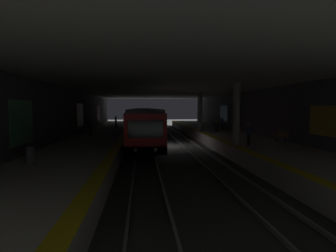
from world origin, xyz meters
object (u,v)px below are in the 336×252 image
at_px(person_waiting_near, 249,133).
at_px(person_walking_mid, 222,123).
at_px(bench_left_mid, 215,122).
at_px(trash_bin, 31,155).
at_px(metro_train, 143,121).
at_px(bench_right_mid, 101,122).
at_px(pillar_far, 200,111).
at_px(bench_left_near, 282,136).
at_px(suitcase_rolling, 217,129).
at_px(person_boarding, 91,126).
at_px(backpack_on_floor, 87,131).
at_px(person_standing_far, 116,122).
at_px(pillar_near, 236,114).

distance_m(person_waiting_near, person_walking_mid, 13.80).
relative_size(bench_left_mid, person_walking_mid, 1.10).
bearing_deg(trash_bin, metro_train, -14.38).
height_order(bench_right_mid, person_walking_mid, person_walking_mid).
bearing_deg(pillar_far, bench_left_near, -159.12).
distance_m(person_walking_mid, suitcase_rolling, 2.62).
distance_m(person_boarding, backpack_on_floor, 2.15).
distance_m(person_waiting_near, person_standing_far, 20.99).
bearing_deg(pillar_near, bench_left_near, -71.67).
relative_size(pillar_far, bench_left_mid, 2.68).
bearing_deg(metro_train, person_walking_mid, -106.20).
bearing_deg(person_walking_mid, bench_right_mid, 59.19).
relative_size(bench_right_mid, person_standing_far, 1.05).
relative_size(pillar_near, person_boarding, 2.91).
relative_size(bench_left_mid, suitcase_rolling, 1.81).
xyz_separation_m(person_waiting_near, trash_bin, (-5.43, 13.06, -0.46)).
xyz_separation_m(bench_left_near, person_waiting_near, (-1.43, 3.28, 0.36)).
height_order(pillar_near, pillar_far, same).
height_order(pillar_near, person_walking_mid, pillar_near).
xyz_separation_m(pillar_far, bench_left_near, (-10.97, -4.18, -1.75)).
xyz_separation_m(bench_right_mid, person_standing_far, (-5.28, -2.71, 0.35)).
distance_m(pillar_near, trash_bin, 13.45).
distance_m(bench_right_mid, person_walking_mid, 18.49).
height_order(person_standing_far, trash_bin, person_standing_far).
bearing_deg(trash_bin, backpack_on_floor, 1.88).
xyz_separation_m(metro_train, person_walking_mid, (-2.77, -9.55, -0.15)).
relative_size(pillar_near, backpack_on_floor, 11.38).
distance_m(bench_left_mid, trash_bin, 31.07).
relative_size(person_walking_mid, suitcase_rolling, 1.64).
distance_m(person_walking_mid, trash_bin, 24.35).
relative_size(metro_train, bench_left_mid, 21.09).
height_order(pillar_far, backpack_on_floor, pillar_far).
bearing_deg(person_boarding, person_standing_far, -11.96).
distance_m(pillar_far, bench_left_near, 11.87).
xyz_separation_m(bench_right_mid, trash_bin, (-28.54, -0.73, -0.10)).
height_order(person_waiting_near, person_standing_far, person_waiting_near).
bearing_deg(metro_train, trash_bin, 165.62).
relative_size(bench_left_mid, backpack_on_floor, 4.25).
relative_size(metro_train, suitcase_rolling, 38.21).
distance_m(metro_train, bench_left_near, 18.43).
height_order(metro_train, person_walking_mid, metro_train).
xyz_separation_m(metro_train, person_boarding, (-6.79, 5.36, -0.13)).
distance_m(bench_right_mid, person_waiting_near, 26.91).
bearing_deg(pillar_far, trash_bin, 145.73).
relative_size(bench_left_near, person_walking_mid, 1.10).
height_order(suitcase_rolling, backpack_on_floor, suitcase_rolling).
distance_m(pillar_far, person_boarding, 12.32).
relative_size(metro_train, bench_right_mid, 21.09).
distance_m(person_waiting_near, trash_bin, 14.15).
height_order(bench_left_mid, person_standing_far, person_standing_far).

